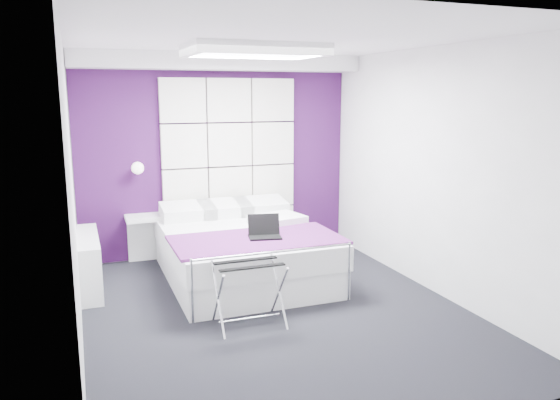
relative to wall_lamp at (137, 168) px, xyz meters
The scene contains 15 objects.
floor 2.61m from the wall_lamp, 62.99° to the right, with size 4.40×4.40×0.00m, color black.
ceiling 2.69m from the wall_lamp, 62.99° to the right, with size 4.40×4.40×0.00m, color white.
wall_back 1.06m from the wall_lamp, ahead, with size 3.60×3.60×0.00m, color silver.
wall_left 2.19m from the wall_lamp, 110.01° to the right, with size 4.40×4.40×0.00m, color silver.
wall_right 3.52m from the wall_lamp, 35.86° to the right, with size 4.40×4.40×0.00m, color silver.
accent_wall 1.06m from the wall_lamp, ahead, with size 3.58×0.02×2.58m, color #350E3F.
soffit 1.66m from the wall_lamp, ahead, with size 3.58×0.50×0.20m, color white.
headboard 1.20m from the wall_lamp, ahead, with size 1.80×0.08×2.30m, color silver, non-canonical shape.
skylight 2.24m from the wall_lamp, 54.28° to the right, with size 1.36×0.86×0.12m, color white, non-canonical shape.
wall_lamp is the anchor object (origin of this frame).
radiator 1.35m from the wall_lamp, 130.10° to the right, with size 0.22×1.20×0.60m, color white.
bed 1.69m from the wall_lamp, 43.88° to the right, with size 1.79×2.16×0.75m.
nightstand 0.63m from the wall_lamp, 32.77° to the right, with size 0.49×0.38×0.05m, color white.
luggage_rack 2.57m from the wall_lamp, 72.84° to the right, with size 0.61×0.45×0.60m.
laptop 1.96m from the wall_lamp, 53.28° to the right, with size 0.34×0.24×0.24m.
Camera 1 is at (-1.75, -4.79, 2.11)m, focal length 35.00 mm.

